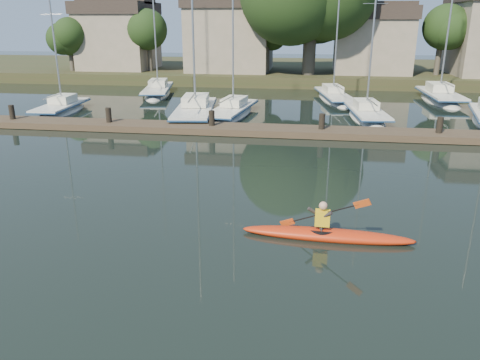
# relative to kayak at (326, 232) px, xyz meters

# --- Properties ---
(ground) EXTENTS (160.00, 160.00, 0.00)m
(ground) POSITION_rel_kayak_xyz_m (-2.97, -1.30, -0.19)
(ground) COLOR black
(ground) RESTS_ON ground
(kayak) EXTENTS (4.89, 1.10, 1.56)m
(kayak) POSITION_rel_kayak_xyz_m (0.00, 0.00, 0.00)
(kayak) COLOR red
(kayak) RESTS_ON ground
(dock) EXTENTS (34.00, 2.00, 1.80)m
(dock) POSITION_rel_kayak_xyz_m (-2.97, 12.70, 0.02)
(dock) COLOR #4E3F2C
(dock) RESTS_ON ground
(sailboat_0) EXTENTS (2.45, 7.04, 10.97)m
(sailboat_0) POSITION_rel_kayak_xyz_m (-17.28, 17.02, -0.37)
(sailboat_0) COLOR silver
(sailboat_0) RESTS_ON ground
(sailboat_1) EXTENTS (3.52, 9.56, 15.27)m
(sailboat_1) POSITION_rel_kayak_xyz_m (-7.93, 16.76, -0.40)
(sailboat_1) COLOR silver
(sailboat_1) RESTS_ON ground
(sailboat_2) EXTENTS (2.88, 8.41, 13.64)m
(sailboat_2) POSITION_rel_kayak_xyz_m (-5.65, 17.68, -0.36)
(sailboat_2) COLOR silver
(sailboat_2) RESTS_ON ground
(sailboat_3) EXTENTS (2.69, 7.53, 11.89)m
(sailboat_3) POSITION_rel_kayak_xyz_m (2.92, 17.90, -0.37)
(sailboat_3) COLOR silver
(sailboat_3) RESTS_ON ground
(sailboat_5) EXTENTS (3.76, 9.03, 14.56)m
(sailboat_5) POSITION_rel_kayak_xyz_m (-13.39, 25.90, -0.37)
(sailboat_5) COLOR silver
(sailboat_5) RESTS_ON ground
(sailboat_6) EXTENTS (3.36, 9.11, 14.18)m
(sailboat_6) POSITION_rel_kayak_xyz_m (1.14, 25.13, -0.35)
(sailboat_6) COLOR silver
(sailboat_6) RESTS_ON ground
(sailboat_7) EXTENTS (2.48, 8.80, 14.11)m
(sailboat_7) POSITION_rel_kayak_xyz_m (9.24, 25.84, -0.40)
(sailboat_7) COLOR silver
(sailboat_7) RESTS_ON ground
(shore) EXTENTS (90.00, 25.25, 12.75)m
(shore) POSITION_rel_kayak_xyz_m (-1.36, 38.99, 3.04)
(shore) COLOR #2A341A
(shore) RESTS_ON ground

